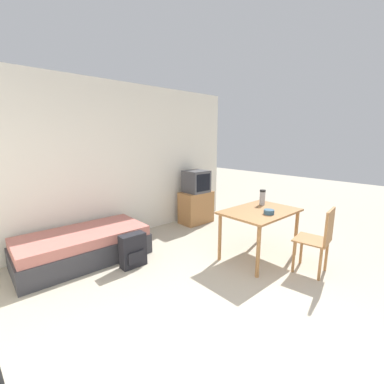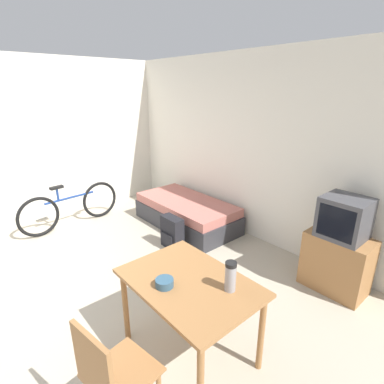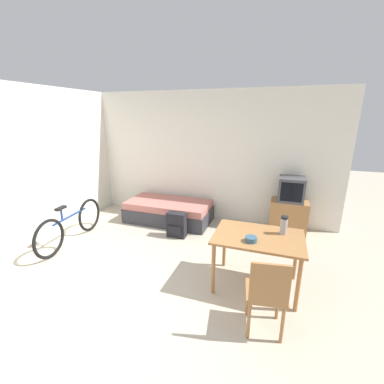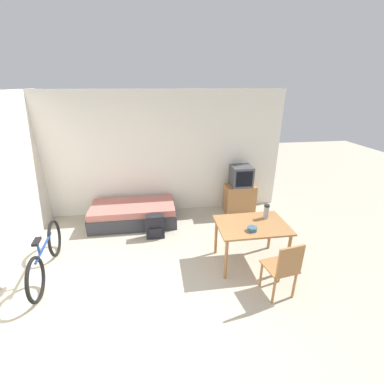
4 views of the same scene
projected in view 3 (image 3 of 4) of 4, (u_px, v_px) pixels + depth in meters
ground_plane at (112, 317)px, 2.91m from camera, size 20.00×20.00×0.00m
wall_back at (200, 156)px, 5.52m from camera, size 5.72×0.06×2.70m
wall_left at (50, 163)px, 4.76m from camera, size 0.06×4.29×2.70m
daybed at (169, 211)px, 5.51m from camera, size 1.79×0.89×0.44m
tv at (289, 208)px, 4.84m from camera, size 0.67×0.43×1.11m
dining_table at (258, 242)px, 3.28m from camera, size 1.11×0.78×0.73m
wooden_chair at (267, 293)px, 2.54m from camera, size 0.46×0.46×0.90m
bicycle at (71, 225)px, 4.55m from camera, size 0.21×1.68×0.74m
thermos_flask at (284, 224)px, 3.27m from camera, size 0.09×0.09×0.24m
mate_bowl at (251, 239)px, 3.09m from camera, size 0.14×0.14×0.06m
backpack at (177, 225)px, 4.78m from camera, size 0.35×0.20×0.47m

